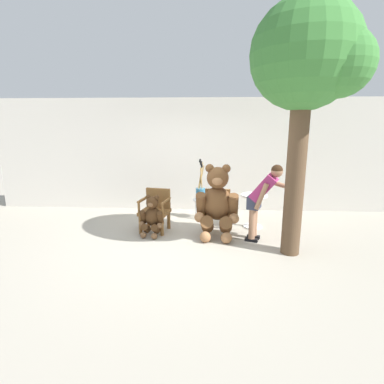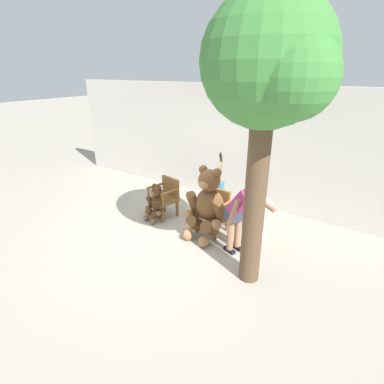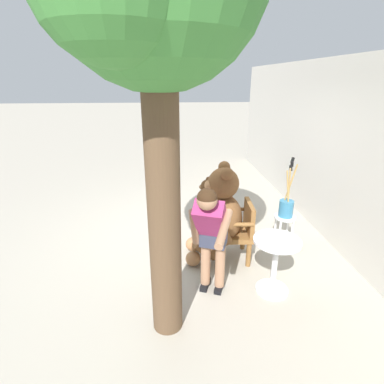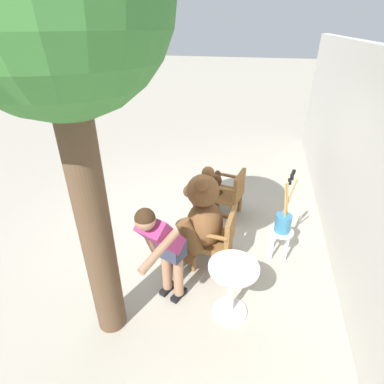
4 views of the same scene
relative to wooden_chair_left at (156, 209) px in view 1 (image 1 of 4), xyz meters
name	(u,v)px [view 1 (image 1 of 4)]	position (x,y,z in m)	size (l,w,h in m)	color
ground_plane	(183,244)	(0.63, -0.72, -0.46)	(60.00, 60.00, 0.00)	#A8A091
back_wall	(191,155)	(0.63, 1.68, 0.94)	(10.00, 0.16, 2.80)	beige
wooden_chair_left	(156,209)	(0.00, 0.00, 0.00)	(0.65, 0.62, 0.86)	brown
wooden_chair_right	(217,210)	(1.27, 0.00, 0.00)	(0.59, 0.56, 0.86)	brown
teddy_bear_large	(217,202)	(1.26, -0.26, 0.24)	(0.85, 0.83, 1.43)	brown
teddy_bear_small	(152,216)	(-0.02, -0.28, -0.06)	(0.50, 0.50, 0.81)	#4C3019
person_visitor	(262,196)	(2.08, -0.49, 0.43)	(0.89, 0.50, 1.48)	black
white_stool	(200,204)	(0.91, 0.86, -0.11)	(0.34, 0.34, 0.46)	silver
brush_bucket	(201,192)	(0.91, 0.86, 0.18)	(0.22, 0.22, 0.95)	teal
round_side_table	(254,207)	(2.05, 0.30, -0.01)	(0.56, 0.56, 0.72)	silver
patio_tree	(310,62)	(2.57, -1.04, 2.61)	(1.73, 1.65, 4.01)	brown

